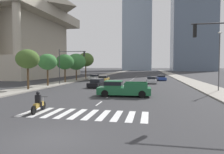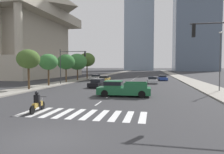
{
  "view_description": "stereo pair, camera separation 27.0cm",
  "coord_description": "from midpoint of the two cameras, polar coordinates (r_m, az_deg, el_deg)",
  "views": [
    {
      "loc": [
        4.36,
        -7.96,
        3.22
      ],
      "look_at": [
        0.0,
        14.79,
        2.0
      ],
      "focal_mm": 32.06,
      "sensor_mm": 36.0,
      "label": 1
    },
    {
      "loc": [
        4.63,
        -7.91,
        3.22
      ],
      "look_at": [
        0.0,
        14.79,
        2.0
      ],
      "focal_mm": 32.06,
      "sensor_mm": 36.0,
      "label": 2
    }
  ],
  "objects": [
    {
      "name": "street_tree_nearest",
      "position": [
        29.27,
        -22.5,
        4.73
      ],
      "size": [
        3.05,
        3.05,
        5.38
      ],
      "color": "#4C3823",
      "rests_on": "sidewalk_west"
    },
    {
      "name": "ground_plane",
      "position": [
        9.67,
        -17.69,
        -16.58
      ],
      "size": [
        800.0,
        800.0,
        0.0
      ],
      "primitive_type": "plane",
      "color": "#333335"
    },
    {
      "name": "sidewalk_east",
      "position": [
        38.93,
        23.57,
        -1.87
      ],
      "size": [
        4.0,
        260.0,
        0.15
      ],
      "primitive_type": "cube",
      "color": "gray",
      "rests_on": "ground"
    },
    {
      "name": "street_tree_fourth",
      "position": [
        45.26,
        -9.67,
        4.3
      ],
      "size": [
        4.23,
        4.23,
        5.92
      ],
      "color": "#4C3823",
      "rests_on": "sidewalk_west"
    },
    {
      "name": "street_tree_fifth",
      "position": [
        51.52,
        -7.0,
        4.91
      ],
      "size": [
        4.12,
        4.12,
        6.56
      ],
      "color": "#4C3823",
      "rests_on": "sidewalk_west"
    },
    {
      "name": "motorcycle_lead",
      "position": [
        15.2,
        -20.01,
        -7.17
      ],
      "size": [
        0.7,
        2.21,
        1.49
      ],
      "rotation": [
        0.0,
        0.0,
        1.7
      ],
      "color": "black",
      "rests_on": "ground"
    },
    {
      "name": "sidewalk_west",
      "position": [
        41.75,
        -12.76,
        -1.38
      ],
      "size": [
        4.0,
        260.0,
        0.15
      ],
      "primitive_type": "cube",
      "color": "gray",
      "rests_on": "ground"
    },
    {
      "name": "sedan_white_0",
      "position": [
        47.92,
        -4.41,
        -0.12
      ],
      "size": [
        2.11,
        4.36,
        1.31
      ],
      "rotation": [
        0.0,
        0.0,
        1.48
      ],
      "color": "silver",
      "rests_on": "ground"
    },
    {
      "name": "street_tree_second",
      "position": [
        33.76,
        -17.47,
        4.1
      ],
      "size": [
        3.03,
        3.03,
        5.1
      ],
      "color": "#4C3823",
      "rests_on": "sidewalk_west"
    },
    {
      "name": "pickup_truck",
      "position": [
        21.75,
        3.01,
        -3.34
      ],
      "size": [
        5.76,
        2.31,
        1.67
      ],
      "rotation": [
        0.0,
        0.0,
        3.18
      ],
      "color": "#1E6038",
      "rests_on": "ground"
    },
    {
      "name": "sedan_gold_3",
      "position": [
        42.1,
        -1.99,
        -0.56
      ],
      "size": [
        1.99,
        4.4,
        1.29
      ],
      "rotation": [
        0.0,
        0.0,
        1.59
      ],
      "color": "#B28E38",
      "rests_on": "ground"
    },
    {
      "name": "street_lamp_east",
      "position": [
        28.77,
        28.71,
        5.11
      ],
      "size": [
        0.5,
        0.24,
        7.42
      ],
      "color": "#3F3F42",
      "rests_on": "sidewalk_east"
    },
    {
      "name": "crosswalk_near",
      "position": [
        13.88,
        -7.84,
        -10.42
      ],
      "size": [
        8.55,
        2.99,
        0.01
      ],
      "color": "silver",
      "rests_on": "ground"
    },
    {
      "name": "sedan_blue_4",
      "position": [
        47.69,
        14.34,
        -0.28
      ],
      "size": [
        2.21,
        4.4,
        1.2
      ],
      "rotation": [
        0.0,
        0.0,
        -1.47
      ],
      "color": "navy",
      "rests_on": "ground"
    },
    {
      "name": "traffic_signal_far",
      "position": [
        35.89,
        -11.73,
        4.75
      ],
      "size": [
        5.16,
        0.28,
        6.08
      ],
      "color": "#333335",
      "rests_on": "sidewalk_west"
    },
    {
      "name": "sedan_silver_1",
      "position": [
        39.05,
        11.6,
        -0.91
      ],
      "size": [
        1.95,
        4.49,
        1.27
      ],
      "rotation": [
        0.0,
        0.0,
        -1.53
      ],
      "color": "#B7BABF",
      "rests_on": "ground"
    },
    {
      "name": "lane_divider_center",
      "position": [
        41.1,
        5.21,
        -1.48
      ],
      "size": [
        0.14,
        50.0,
        0.01
      ],
      "color": "silver",
      "rests_on": "ground"
    },
    {
      "name": "war_memorial",
      "position": [
        72.26,
        -26.76,
        14.87
      ],
      "size": [
        34.57,
        34.57,
        35.91
      ],
      "rotation": [
        0.0,
        0.0,
        -0.04
      ],
      "color": "#BCB29E",
      "rests_on": "ground"
    },
    {
      "name": "street_tree_third",
      "position": [
        39.72,
        -12.81,
        4.21
      ],
      "size": [
        3.44,
        3.44,
        5.43
      ],
      "color": "#4C3823",
      "rests_on": "sidewalk_west"
    },
    {
      "name": "sedan_black_2",
      "position": [
        31.2,
        -3.73,
        -1.8
      ],
      "size": [
        2.2,
        4.82,
        1.32
      ],
      "rotation": [
        0.0,
        0.0,
        1.47
      ],
      "color": "black",
      "rests_on": "ground"
    }
  ]
}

